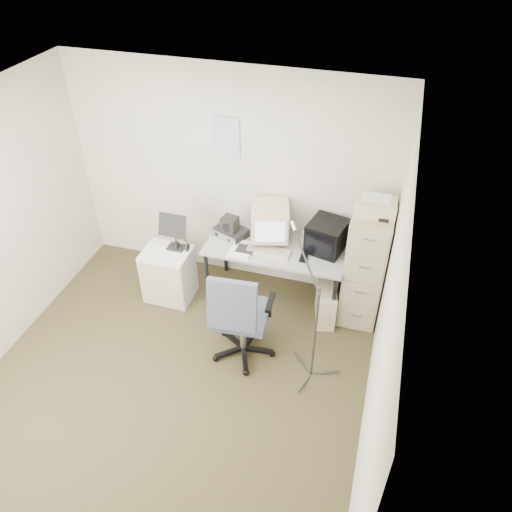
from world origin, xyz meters
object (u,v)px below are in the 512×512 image
(filing_cabinet, at_px, (365,266))
(office_chair, at_px, (242,312))
(desk, at_px, (276,272))
(side_cart, at_px, (169,274))

(filing_cabinet, height_order, office_chair, filing_cabinet)
(office_chair, bearing_deg, filing_cabinet, 36.99)
(filing_cabinet, bearing_deg, desk, -178.19)
(desk, xyz_separation_m, office_chair, (-0.10, -0.90, 0.19))
(filing_cabinet, relative_size, office_chair, 1.17)
(office_chair, height_order, side_cart, office_chair)
(desk, height_order, office_chair, office_chair)
(desk, bearing_deg, side_cart, -164.60)
(desk, relative_size, side_cart, 2.35)
(side_cart, bearing_deg, desk, 15.65)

